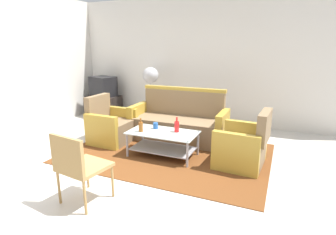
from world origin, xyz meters
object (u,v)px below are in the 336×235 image
at_px(bottle_red, 177,126).
at_px(tv_stand, 104,106).
at_px(armchair_right, 243,147).
at_px(television, 103,86).
at_px(pedestal_fan, 151,78).
at_px(wicker_chair, 78,163).
at_px(couch, 179,124).
at_px(coffee_table, 163,140).
at_px(cup, 156,126).
at_px(bottle_brown, 141,127).
at_px(armchair_left, 111,127).

relative_size(bottle_red, tv_stand, 0.30).
distance_m(armchair_right, television, 4.05).
xyz_separation_m(television, pedestal_fan, (1.30, 0.05, 0.25)).
distance_m(pedestal_fan, wicker_chair, 3.60).
relative_size(tv_stand, pedestal_fan, 0.63).
xyz_separation_m(couch, pedestal_fan, (-1.08, 0.98, 0.70)).
bearing_deg(coffee_table, cup, 146.75).
bearing_deg(television, wicker_chair, 138.95).
height_order(bottle_brown, bottle_red, bottle_red).
xyz_separation_m(armchair_left, bottle_red, (1.37, -0.15, 0.21)).
bearing_deg(pedestal_fan, armchair_right, -35.26).
xyz_separation_m(bottle_brown, television, (-2.11, 1.90, 0.27)).
height_order(cup, wicker_chair, wicker_chair).
height_order(bottle_brown, cup, bottle_brown).
bearing_deg(tv_stand, couch, -21.24).
distance_m(armchair_right, bottle_red, 1.06).
distance_m(cup, tv_stand, 2.81).
bearing_deg(bottle_brown, cup, 58.80).
height_order(couch, armchair_right, couch).
bearing_deg(armchair_left, armchair_right, 89.30).
relative_size(armchair_left, armchair_right, 1.00).
xyz_separation_m(bottle_brown, wicker_chair, (0.05, -1.51, 0.00)).
relative_size(bottle_brown, wicker_chair, 0.26).
relative_size(armchair_right, coffee_table, 0.77).
height_order(armchair_right, television, television).
xyz_separation_m(coffee_table, television, (-2.45, 1.79, 0.49)).
bearing_deg(coffee_table, armchair_right, 7.08).
relative_size(bottle_red, cup, 2.42).
bearing_deg(bottle_brown, couch, 74.28).
bearing_deg(couch, bottle_red, 108.36).
bearing_deg(cup, bottle_red, -4.17).
bearing_deg(armchair_left, coffee_table, 79.65).
distance_m(couch, armchair_left, 1.27).
height_order(television, wicker_chair, television).
bearing_deg(tv_stand, cup, -36.33).
bearing_deg(wicker_chair, cup, 94.91).
xyz_separation_m(armchair_left, wicker_chair, (0.88, -1.87, 0.21)).
relative_size(armchair_right, tv_stand, 1.06).
distance_m(coffee_table, bottle_brown, 0.42).
bearing_deg(cup, armchair_right, 1.26).
height_order(armchair_right, bottle_red, armchair_right).
height_order(coffee_table, bottle_brown, bottle_brown).
bearing_deg(couch, television, -21.78).
height_order(armchair_left, bottle_red, armchair_left).
bearing_deg(couch, cup, 79.58).
relative_size(coffee_table, wicker_chair, 1.31).
height_order(armchair_right, bottle_brown, armchair_right).
distance_m(armchair_left, pedestal_fan, 1.75).
distance_m(couch, pedestal_fan, 1.62).
bearing_deg(wicker_chair, television, 130.39).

